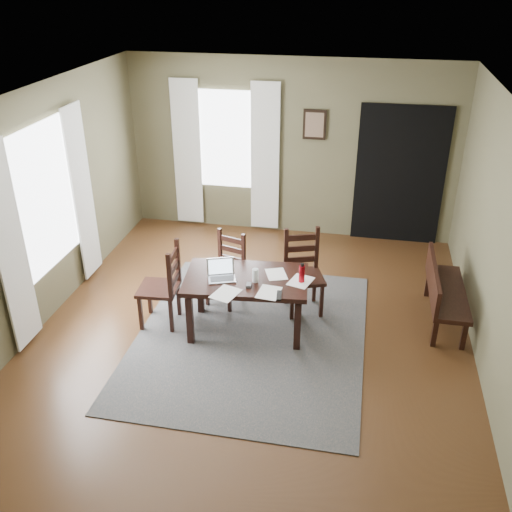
% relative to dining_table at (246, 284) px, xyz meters
% --- Properties ---
extents(ground, '(5.00, 6.00, 0.01)m').
position_rel_dining_table_xyz_m(ground, '(0.08, -0.13, -0.63)').
color(ground, '#492C16').
extents(room_shell, '(5.02, 6.02, 2.71)m').
position_rel_dining_table_xyz_m(room_shell, '(0.08, -0.13, 1.18)').
color(room_shell, brown).
rests_on(room_shell, ground).
extents(rug, '(2.60, 3.20, 0.01)m').
position_rel_dining_table_xyz_m(rug, '(0.08, -0.13, -0.61)').
color(rug, '#444444').
rests_on(rug, ground).
extents(dining_table, '(1.46, 0.97, 0.69)m').
position_rel_dining_table_xyz_m(dining_table, '(0.00, 0.00, 0.00)').
color(dining_table, black).
rests_on(dining_table, rug).
extents(chair_end, '(0.49, 0.48, 1.03)m').
position_rel_dining_table_xyz_m(chair_end, '(-0.98, -0.05, -0.11)').
color(chair_end, black).
rests_on(chair_end, rug).
extents(chair_back_left, '(0.50, 0.50, 0.92)m').
position_rel_dining_table_xyz_m(chair_back_left, '(-0.38, 0.58, -0.17)').
color(chair_back_left, black).
rests_on(chair_back_left, rug).
extents(chair_back_right, '(0.57, 0.57, 1.03)m').
position_rel_dining_table_xyz_m(chair_back_right, '(0.58, 0.60, -0.11)').
color(chair_back_right, black).
rests_on(chair_back_right, rug).
extents(bench, '(0.42, 1.30, 0.73)m').
position_rel_dining_table_xyz_m(bench, '(2.23, 0.65, -0.18)').
color(bench, black).
rests_on(bench, ground).
extents(laptop, '(0.37, 0.33, 0.21)m').
position_rel_dining_table_xyz_m(laptop, '(-0.28, -0.05, 0.14)').
color(laptop, '#B7B7BC').
rests_on(laptop, dining_table).
extents(computer_mouse, '(0.06, 0.10, 0.03)m').
position_rel_dining_table_xyz_m(computer_mouse, '(0.07, -0.19, 0.10)').
color(computer_mouse, '#3F3F42').
rests_on(computer_mouse, dining_table).
extents(tv_remote, '(0.07, 0.19, 0.02)m').
position_rel_dining_table_xyz_m(tv_remote, '(0.43, -0.33, 0.10)').
color(tv_remote, black).
rests_on(tv_remote, dining_table).
extents(drinking_glass, '(0.09, 0.09, 0.16)m').
position_rel_dining_table_xyz_m(drinking_glass, '(0.12, -0.07, 0.17)').
color(drinking_glass, silver).
rests_on(drinking_glass, dining_table).
extents(water_bottle, '(0.08, 0.08, 0.23)m').
position_rel_dining_table_xyz_m(water_bottle, '(0.63, 0.03, 0.19)').
color(water_bottle, maroon).
rests_on(water_bottle, dining_table).
extents(paper_b, '(0.26, 0.32, 0.00)m').
position_rel_dining_table_xyz_m(paper_b, '(0.31, -0.27, 0.09)').
color(paper_b, white).
rests_on(paper_b, dining_table).
extents(paper_c, '(0.30, 0.34, 0.00)m').
position_rel_dining_table_xyz_m(paper_c, '(0.32, 0.14, 0.09)').
color(paper_c, white).
rests_on(paper_c, dining_table).
extents(paper_d, '(0.31, 0.35, 0.00)m').
position_rel_dining_table_xyz_m(paper_d, '(0.62, 0.04, 0.09)').
color(paper_d, white).
rests_on(paper_d, dining_table).
extents(paper_e, '(0.33, 0.38, 0.00)m').
position_rel_dining_table_xyz_m(paper_e, '(-0.14, -0.39, 0.09)').
color(paper_e, white).
rests_on(paper_e, dining_table).
extents(window_left, '(0.01, 1.30, 1.70)m').
position_rel_dining_table_xyz_m(window_left, '(-2.39, 0.07, 0.83)').
color(window_left, white).
rests_on(window_left, ground).
extents(window_back, '(1.00, 0.01, 1.50)m').
position_rel_dining_table_xyz_m(window_back, '(-0.92, 2.84, 0.83)').
color(window_back, white).
rests_on(window_back, ground).
extents(curtain_left_near, '(0.03, 0.48, 2.30)m').
position_rel_dining_table_xyz_m(curtain_left_near, '(-2.36, -0.75, 0.58)').
color(curtain_left_near, silver).
rests_on(curtain_left_near, ground).
extents(curtain_left_far, '(0.03, 0.48, 2.30)m').
position_rel_dining_table_xyz_m(curtain_left_far, '(-2.36, 0.89, 0.58)').
color(curtain_left_far, silver).
rests_on(curtain_left_far, ground).
extents(curtain_back_left, '(0.44, 0.03, 2.30)m').
position_rel_dining_table_xyz_m(curtain_back_left, '(-1.54, 2.81, 0.58)').
color(curtain_back_left, silver).
rests_on(curtain_back_left, ground).
extents(curtain_back_right, '(0.44, 0.03, 2.30)m').
position_rel_dining_table_xyz_m(curtain_back_right, '(-0.30, 2.81, 0.58)').
color(curtain_back_right, silver).
rests_on(curtain_back_right, ground).
extents(framed_picture, '(0.34, 0.03, 0.44)m').
position_rel_dining_table_xyz_m(framed_picture, '(0.43, 2.84, 1.13)').
color(framed_picture, black).
rests_on(framed_picture, ground).
extents(doorway_back, '(1.30, 0.03, 2.10)m').
position_rel_dining_table_xyz_m(doorway_back, '(1.73, 2.84, 0.43)').
color(doorway_back, black).
rests_on(doorway_back, ground).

